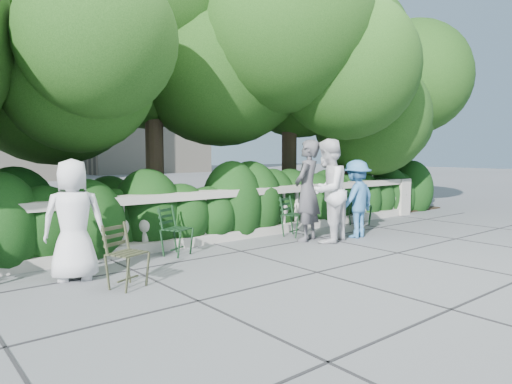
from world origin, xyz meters
TOP-DOWN VIEW (x-y plane):
  - ground at (0.00, 0.00)m, footprint 90.00×90.00m
  - balustrade at (0.00, 1.80)m, footprint 12.00×0.44m
  - shrub_hedge at (0.00, 3.00)m, footprint 15.00×2.60m
  - tree_canopy at (0.69, 3.19)m, footprint 15.04×6.52m
  - chair_c at (1.26, 1.12)m, footprint 0.55×0.58m
  - chair_d at (-1.45, 1.11)m, footprint 0.60×0.62m
  - chair_e at (3.63, 1.33)m, footprint 0.44×0.48m
  - chair_f at (3.45, 1.17)m, footprint 0.47×0.51m
  - chair_weathered at (-2.86, -0.12)m, footprint 0.59×0.61m
  - person_businessman at (-3.31, 0.81)m, footprint 0.94×0.80m
  - person_woman_grey at (1.11, 0.79)m, footprint 0.84×0.72m
  - person_casual_man at (1.30, 0.43)m, footprint 1.15×1.02m
  - person_older_blue at (2.13, 0.39)m, footprint 1.07×0.68m

SIDE VIEW (x-z plane):
  - ground at x=0.00m, z-range 0.00..0.00m
  - shrub_hedge at x=0.00m, z-range -0.85..0.85m
  - chair_c at x=1.26m, z-range -0.42..0.42m
  - chair_d at x=-1.45m, z-range -0.42..0.42m
  - chair_e at x=3.63m, z-range -0.42..0.42m
  - chair_f at x=3.45m, z-range -0.42..0.42m
  - chair_weathered at x=-2.86m, z-range -0.42..0.42m
  - balustrade at x=0.00m, z-range -0.01..0.99m
  - person_older_blue at x=2.13m, z-range 0.00..1.57m
  - person_businessman at x=-3.31m, z-range 0.00..1.64m
  - person_woman_grey at x=1.11m, z-range 0.00..1.96m
  - person_casual_man at x=1.30m, z-range 0.00..1.98m
  - tree_canopy at x=0.69m, z-range 0.57..7.35m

